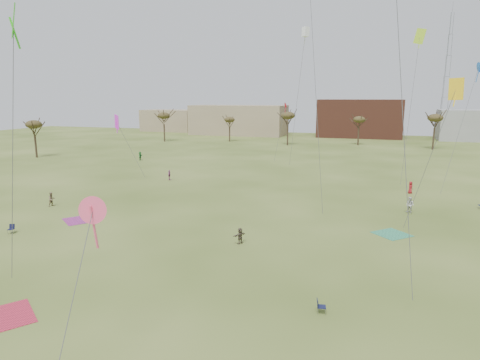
% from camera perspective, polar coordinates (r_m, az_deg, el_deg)
% --- Properties ---
extents(ground, '(260.00, 260.00, 0.00)m').
position_cam_1_polar(ground, '(27.69, -8.23, -15.95)').
color(ground, '#3D5219').
rests_on(ground, ground).
extents(spectator_fore_b, '(0.85, 0.97, 1.67)m').
position_cam_1_polar(spectator_fore_b, '(53.81, -24.38, -2.42)').
color(spectator_fore_b, '#7B654E').
rests_on(spectator_fore_b, ground).
extents(spectator_fore_c, '(1.03, 1.37, 1.44)m').
position_cam_1_polar(spectator_fore_c, '(36.69, 0.00, -7.66)').
color(spectator_fore_c, brown).
rests_on(spectator_fore_c, ground).
extents(spectator_mid_d, '(0.59, 0.99, 1.57)m').
position_cam_1_polar(spectator_mid_d, '(65.43, -9.66, 0.67)').
color(spectator_mid_d, '#943D7E').
rests_on(spectator_mid_d, ground).
extents(spectator_mid_e, '(1.12, 1.06, 1.83)m').
position_cam_1_polar(spectator_mid_e, '(49.79, 22.25, -3.20)').
color(spectator_mid_e, silver).
rests_on(spectator_mid_e, ground).
extents(flyer_far_a, '(0.90, 1.71, 1.76)m').
position_cam_1_polar(flyer_far_a, '(87.54, -13.52, 3.22)').
color(flyer_far_a, '#287A35').
rests_on(flyer_far_a, ground).
extents(flyer_far_b, '(0.84, 0.95, 1.63)m').
position_cam_1_polar(flyer_far_b, '(60.00, 22.31, -0.95)').
color(flyer_far_b, maroon).
rests_on(flyer_far_b, ground).
extents(blanket_red, '(4.75, 4.75, 0.03)m').
position_cam_1_polar(blanket_red, '(29.01, -30.00, -16.10)').
color(blanket_red, '#BE263F').
rests_on(blanket_red, ground).
extents(blanket_plum, '(4.41, 4.41, 0.03)m').
position_cam_1_polar(blanket_plum, '(46.85, -20.95, -5.13)').
color(blanket_plum, '#972E81').
rests_on(blanket_plum, ground).
extents(blanket_olive, '(3.99, 3.99, 0.03)m').
position_cam_1_polar(blanket_olive, '(41.85, 20.07, -6.99)').
color(blanket_olive, '#37976C').
rests_on(blanket_olive, ground).
extents(camp_chair_left, '(0.65, 0.67, 0.87)m').
position_cam_1_polar(camp_chair_left, '(45.01, -28.85, -6.12)').
color(camp_chair_left, '#121534').
rests_on(camp_chair_left, ground).
extents(camp_chair_center, '(0.63, 0.59, 0.87)m').
position_cam_1_polar(camp_chair_center, '(26.30, 11.06, -16.97)').
color(camp_chair_center, '#141737').
rests_on(camp_chair_center, ground).
extents(kites_aloft, '(65.93, 65.21, 26.07)m').
position_cam_1_polar(kites_aloft, '(51.40, 8.73, 20.39)').
color(kites_aloft, '#C9173E').
rests_on(kites_aloft, ground).
extents(tree_line, '(117.44, 49.32, 8.91)m').
position_cam_1_polar(tree_line, '(102.16, 10.61, 7.95)').
color(tree_line, '#3A2B1E').
rests_on(tree_line, ground).
extents(building_tan, '(32.00, 14.00, 10.00)m').
position_cam_1_polar(building_tan, '(144.73, -0.19, 8.22)').
color(building_tan, '#937F60').
rests_on(building_tan, ground).
extents(building_brick, '(26.00, 16.00, 12.00)m').
position_cam_1_polar(building_brick, '(142.19, 16.11, 8.13)').
color(building_brick, brown).
rests_on(building_brick, ground).
extents(building_tan_west, '(20.00, 12.00, 8.00)m').
position_cam_1_polar(building_tan_west, '(163.12, -9.51, 8.05)').
color(building_tan_west, '#937F60').
rests_on(building_tan_west, ground).
extents(radio_tower, '(1.51, 1.72, 41.00)m').
position_cam_1_polar(radio_tower, '(148.22, 26.42, 12.65)').
color(radio_tower, '#9EA3A8').
rests_on(radio_tower, ground).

